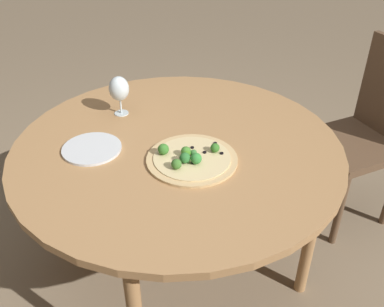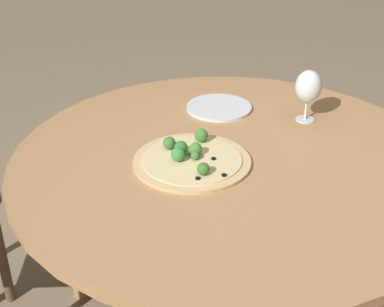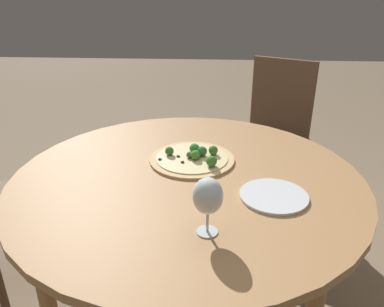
# 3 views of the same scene
# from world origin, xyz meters

# --- Properties ---
(dining_table) EXTENTS (1.28, 1.28, 0.70)m
(dining_table) POSITION_xyz_m (0.00, 0.00, 0.64)
(dining_table) COLOR #A87A4C
(dining_table) RESTS_ON ground_plane
(pizza) EXTENTS (0.34, 0.34, 0.06)m
(pizza) POSITION_xyz_m (-0.12, 0.02, 0.71)
(pizza) COLOR tan
(pizza) RESTS_ON dining_table
(wine_glass) EXTENTS (0.09, 0.09, 0.17)m
(wine_glass) POSITION_xyz_m (0.34, 0.08, 0.82)
(wine_glass) COLOR silver
(wine_glass) RESTS_ON dining_table
(plate_near) EXTENTS (0.23, 0.23, 0.01)m
(plate_near) POSITION_xyz_m (0.14, 0.30, 0.71)
(plate_near) COLOR silver
(plate_near) RESTS_ON dining_table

